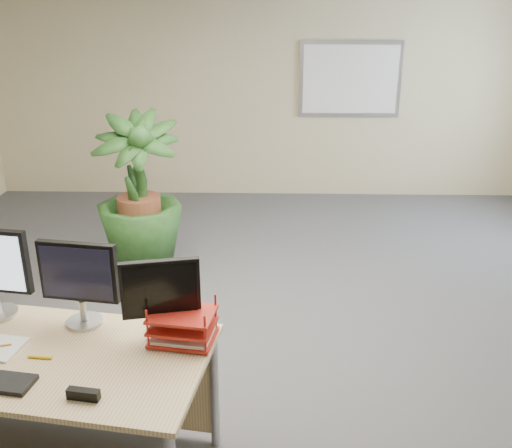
{
  "coord_description": "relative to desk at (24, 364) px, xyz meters",
  "views": [
    {
      "loc": [
        0.2,
        -3.49,
        2.48
      ],
      "look_at": [
        0.1,
        0.35,
        0.97
      ],
      "focal_mm": 40.0,
      "sensor_mm": 36.0,
      "label": 1
    }
  ],
  "objects": [
    {
      "name": "monitor_right",
      "position": [
        0.3,
        0.15,
        0.45
      ],
      "size": [
        0.44,
        0.2,
        0.49
      ],
      "color": "#A6A6AB",
      "rests_on": "desk"
    },
    {
      "name": "floor",
      "position": [
        1.13,
        0.92,
        -0.63
      ],
      "size": [
        8.0,
        8.0,
        0.0
      ],
      "primitive_type": "plane",
      "color": "#404045",
      "rests_on": "ground"
    },
    {
      "name": "stapler",
      "position": [
        0.5,
        -0.49,
        0.2
      ],
      "size": [
        0.15,
        0.06,
        0.05
      ],
      "primitive_type": "cube",
      "rotation": [
        0.0,
        0.0,
        -0.15
      ],
      "color": "black",
      "rests_on": "desk"
    },
    {
      "name": "letter_tray",
      "position": [
        0.88,
        0.0,
        0.24
      ],
      "size": [
        0.37,
        0.3,
        0.16
      ],
      "color": "#AB1F15",
      "rests_on": "desk"
    },
    {
      "name": "whiteboard",
      "position": [
        2.33,
        4.88,
        0.92
      ],
      "size": [
        1.3,
        0.04,
        0.95
      ],
      "color": "#A5A5AA",
      "rests_on": "back_wall"
    },
    {
      "name": "yellow_highlighter",
      "position": [
        0.18,
        -0.19,
        0.18
      ],
      "size": [
        0.13,
        0.03,
        0.02
      ],
      "primitive_type": "cylinder",
      "rotation": [
        0.0,
        1.57,
        -0.08
      ],
      "color": "yellow",
      "rests_on": "desk"
    },
    {
      "name": "monitor_dark",
      "position": [
        0.77,
        0.02,
        0.43
      ],
      "size": [
        0.41,
        0.19,
        0.45
      ],
      "color": "#A6A6AB",
      "rests_on": "desk"
    },
    {
      "name": "floor_plant",
      "position": [
        0.12,
        2.36,
        0.12
      ],
      "size": [
        0.93,
        0.93,
        1.5
      ],
      "primitive_type": "imported",
      "rotation": [
        0.0,
        0.0,
        0.12
      ],
      "color": "#163915",
      "rests_on": "floor"
    },
    {
      "name": "back_wall",
      "position": [
        1.13,
        4.92,
        0.72
      ],
      "size": [
        7.0,
        0.04,
        2.7
      ],
      "primitive_type": "cube",
      "color": "beige",
      "rests_on": "floor"
    },
    {
      "name": "desk",
      "position": [
        0.0,
        0.0,
        0.0
      ],
      "size": [
        2.19,
        1.18,
        0.8
      ],
      "color": "tan",
      "rests_on": "floor"
    }
  ]
}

